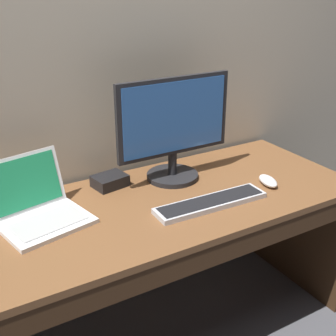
{
  "coord_description": "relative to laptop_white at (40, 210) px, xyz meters",
  "views": [
    {
      "loc": [
        -0.76,
        -1.43,
        1.58
      ],
      "look_at": [
        0.08,
        0.0,
        0.86
      ],
      "focal_mm": 47.79,
      "sensor_mm": 36.0,
      "label": 1
    }
  ],
  "objects": [
    {
      "name": "laptop_white",
      "position": [
        0.0,
        0.0,
        0.0
      ],
      "size": [
        0.36,
        0.35,
        0.23
      ],
      "color": "white",
      "rests_on": "desk"
    },
    {
      "name": "external_monitor",
      "position": [
        0.63,
        0.07,
        0.19
      ],
      "size": [
        0.54,
        0.24,
        0.47
      ],
      "color": "black",
      "rests_on": "desk"
    },
    {
      "name": "desk",
      "position": [
        0.43,
        -0.11,
        -0.22
      ],
      "size": [
        1.81,
        0.7,
        0.72
      ],
      "color": "brown",
      "rests_on": "ground"
    },
    {
      "name": "computer_mouse",
      "position": [
        0.96,
        -0.2,
        -0.03
      ],
      "size": [
        0.09,
        0.13,
        0.04
      ],
      "primitive_type": "ellipsoid",
      "rotation": [
        0.0,
        0.0,
        -0.23
      ],
      "color": "white",
      "rests_on": "desk"
    },
    {
      "name": "external_drive_box",
      "position": [
        0.35,
        0.14,
        -0.02
      ],
      "size": [
        0.16,
        0.13,
        0.05
      ],
      "primitive_type": "cube",
      "rotation": [
        0.0,
        0.0,
        0.16
      ],
      "color": "black",
      "rests_on": "desk"
    },
    {
      "name": "wired_keyboard",
      "position": [
        0.63,
        -0.23,
        -0.03
      ],
      "size": [
        0.49,
        0.13,
        0.02
      ],
      "color": "#BCBCC1",
      "rests_on": "desk"
    }
  ]
}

